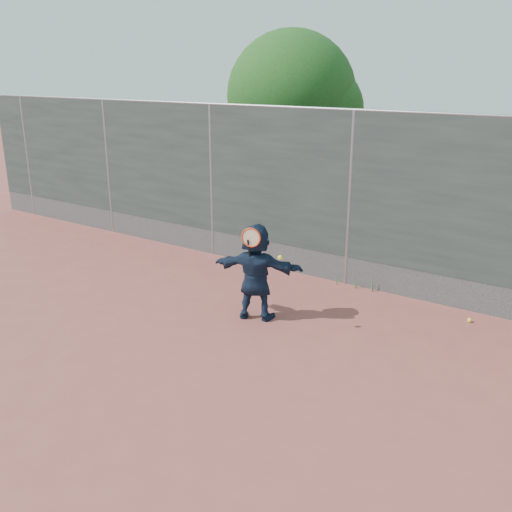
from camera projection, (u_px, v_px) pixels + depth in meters
The scene contains 7 objects.
ground at pixel (226, 362), 7.41m from camera, with size 80.00×80.00×0.00m, color #9E4C42.
player at pixel (256, 272), 8.52m from camera, with size 1.38×0.44×1.49m, color #15253C.
ball_ground at pixel (469, 320), 8.57m from camera, with size 0.07×0.07×0.07m, color #EEFA37.
fence at pixel (350, 196), 9.66m from camera, with size 20.00×0.06×3.03m.
swing_action at pixel (254, 241), 8.14m from camera, with size 0.69×0.14×0.51m.
tree_left at pixel (298, 100), 13.15m from camera, with size 3.15×3.00×4.53m.
weed_clump at pixel (358, 281), 9.86m from camera, with size 0.68×0.07×0.30m.
Camera 1 is at (4.06, -5.23, 3.62)m, focal length 40.00 mm.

